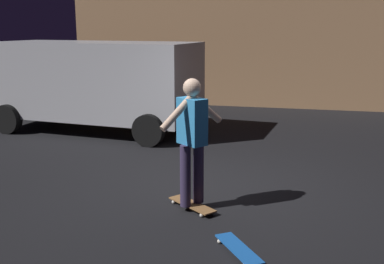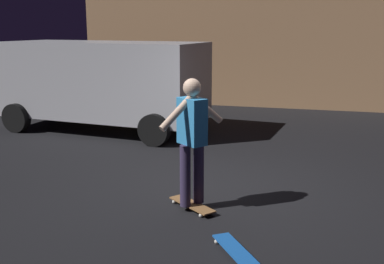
# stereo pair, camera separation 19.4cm
# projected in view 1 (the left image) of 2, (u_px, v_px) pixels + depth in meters

# --- Properties ---
(ground_plane) EXTENTS (28.00, 28.00, 0.00)m
(ground_plane) POSITION_uv_depth(u_px,v_px,m) (205.00, 186.00, 7.17)
(ground_plane) COLOR black
(low_building) EXTENTS (11.42, 3.68, 3.40)m
(low_building) POSITION_uv_depth(u_px,v_px,m) (262.00, 47.00, 15.55)
(low_building) COLOR #AD7F56
(low_building) RESTS_ON ground_plane
(parked_van) EXTENTS (4.78, 2.63, 2.03)m
(parked_van) POSITION_uv_depth(u_px,v_px,m) (96.00, 81.00, 10.80)
(parked_van) COLOR #B2B2B7
(parked_van) RESTS_ON ground_plane
(skateboard_ridden) EXTENTS (0.74, 0.64, 0.07)m
(skateboard_ridden) POSITION_uv_depth(u_px,v_px,m) (192.00, 205.00, 6.28)
(skateboard_ridden) COLOR olive
(skateboard_ridden) RESTS_ON ground_plane
(skateboard_spare) EXTENTS (0.61, 0.75, 0.07)m
(skateboard_spare) POSITION_uv_depth(u_px,v_px,m) (239.00, 249.00, 5.04)
(skateboard_spare) COLOR #1959B2
(skateboard_spare) RESTS_ON ground_plane
(skater) EXTENTS (0.67, 0.83, 1.67)m
(skater) POSITION_uv_depth(u_px,v_px,m) (192.00, 133.00, 6.06)
(skater) COLOR #382D4C
(skater) RESTS_ON skateboard_ridden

